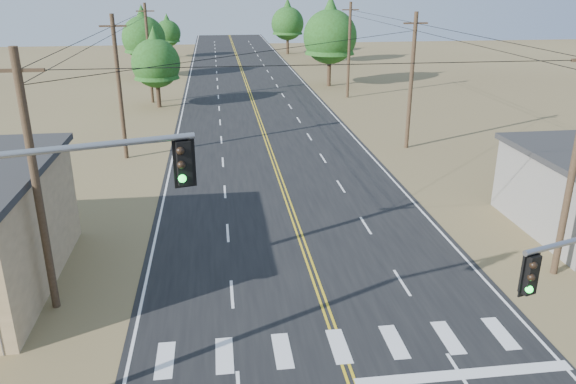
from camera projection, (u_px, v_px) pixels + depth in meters
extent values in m
cube|color=black|center=(273.00, 160.00, 40.09)|extent=(15.00, 200.00, 0.02)
cylinder|color=gray|center=(0.00, 337.00, 18.96)|extent=(0.06, 0.06, 1.50)
cylinder|color=#4C3826|center=(37.00, 187.00, 20.36)|extent=(0.30, 0.30, 10.00)
cube|color=#4C3826|center=(17.00, 70.00, 18.88)|extent=(1.80, 0.12, 0.12)
cylinder|color=#4C3826|center=(119.00, 89.00, 38.92)|extent=(0.30, 0.30, 10.00)
cube|color=#4C3826|center=(113.00, 26.00, 37.44)|extent=(1.80, 0.12, 0.12)
cylinder|color=#4C3826|center=(149.00, 54.00, 57.48)|extent=(0.30, 0.30, 10.00)
cube|color=#4C3826|center=(145.00, 11.00, 56.00)|extent=(1.80, 0.12, 0.12)
cylinder|color=#4C3826|center=(574.00, 165.00, 22.89)|extent=(0.30, 0.30, 10.00)
cylinder|color=#4C3826|center=(411.00, 82.00, 41.45)|extent=(0.30, 0.30, 10.00)
cube|color=#4C3826|center=(416.00, 23.00, 39.97)|extent=(1.80, 0.12, 0.12)
cylinder|color=#4C3826|center=(349.00, 51.00, 60.01)|extent=(0.30, 0.30, 10.00)
cube|color=#4C3826|center=(351.00, 10.00, 58.52)|extent=(1.80, 0.12, 0.12)
cylinder|color=gray|center=(64.00, 149.00, 14.17)|extent=(6.52, 1.95, 0.18)
cube|color=black|center=(184.00, 163.00, 15.52)|extent=(0.47, 0.43, 1.25)
sphere|color=black|center=(180.00, 151.00, 15.19)|extent=(0.23, 0.23, 0.23)
sphere|color=black|center=(181.00, 165.00, 15.33)|extent=(0.23, 0.23, 0.23)
sphere|color=#0CE533|center=(182.00, 178.00, 15.47)|extent=(0.23, 0.23, 0.23)
cube|color=black|center=(530.00, 274.00, 12.86)|extent=(0.38, 0.35, 0.98)
sphere|color=black|center=(533.00, 265.00, 12.60)|extent=(0.18, 0.18, 0.18)
sphere|color=black|center=(531.00, 277.00, 12.71)|extent=(0.18, 0.18, 0.18)
sphere|color=#0CE533|center=(529.00, 289.00, 12.82)|extent=(0.18, 0.18, 0.18)
cylinder|color=#3F2D1E|center=(158.00, 93.00, 56.50)|extent=(0.44, 0.44, 2.88)
cone|color=#204513|center=(155.00, 52.00, 55.09)|extent=(4.47, 4.47, 5.11)
sphere|color=#204513|center=(156.00, 63.00, 55.45)|extent=(4.79, 4.79, 4.79)
cylinder|color=#3F2D1E|center=(146.00, 65.00, 73.97)|extent=(0.49, 0.49, 3.33)
cone|color=#204513|center=(143.00, 28.00, 72.33)|extent=(5.19, 5.19, 5.93)
sphere|color=#204513|center=(144.00, 38.00, 72.76)|extent=(5.56, 5.56, 5.56)
cylinder|color=#3F2D1E|center=(169.00, 50.00, 93.54)|extent=(0.45, 0.45, 2.56)
cone|color=#204513|center=(167.00, 27.00, 92.29)|extent=(3.99, 3.99, 4.55)
sphere|color=#204513|center=(168.00, 33.00, 92.61)|extent=(4.27, 4.27, 4.27)
cylinder|color=#3F2D1E|center=(329.00, 70.00, 67.84)|extent=(0.48, 0.48, 3.81)
cone|color=#204513|center=(330.00, 25.00, 65.97)|extent=(5.93, 5.93, 6.78)
sphere|color=#204513|center=(330.00, 37.00, 66.46)|extent=(6.35, 6.35, 6.35)
cylinder|color=#3F2D1E|center=(328.00, 51.00, 88.13)|extent=(0.50, 0.50, 3.32)
cone|color=#204513|center=(329.00, 21.00, 86.50)|extent=(5.17, 5.17, 5.90)
sphere|color=#204513|center=(329.00, 29.00, 86.93)|extent=(5.53, 5.53, 5.53)
cylinder|color=#3F2D1E|center=(288.00, 44.00, 97.95)|extent=(0.50, 0.50, 3.36)
cone|color=#204513|center=(288.00, 16.00, 96.31)|extent=(5.22, 5.22, 5.97)
sphere|color=#204513|center=(288.00, 24.00, 96.74)|extent=(5.60, 5.60, 5.60)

